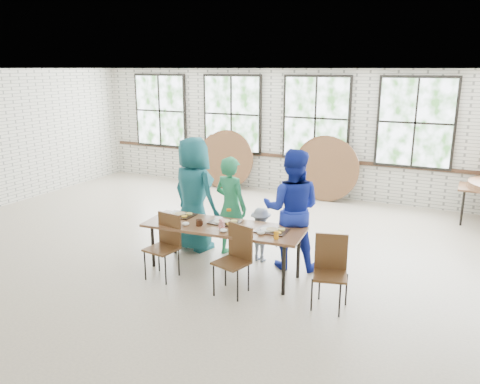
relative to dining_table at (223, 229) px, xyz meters
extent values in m
plane|color=beige|center=(-0.12, 0.42, -0.69)|extent=(12.00, 12.00, 0.00)
plane|color=white|center=(-0.12, 0.42, 2.31)|extent=(12.00, 12.00, 0.00)
plane|color=silver|center=(-0.12, 4.92, 0.81)|extent=(12.00, 0.00, 12.00)
cube|color=#422819|center=(-0.12, 4.89, 0.21)|extent=(11.80, 0.05, 0.08)
cube|color=black|center=(-4.52, 4.86, 1.19)|extent=(1.62, 0.05, 1.97)
cube|color=white|center=(-4.52, 4.82, 1.19)|extent=(1.50, 0.01, 1.85)
cube|color=black|center=(-2.32, 4.86, 1.19)|extent=(1.62, 0.05, 1.97)
cube|color=white|center=(-2.32, 4.82, 1.19)|extent=(1.50, 0.01, 1.85)
cube|color=black|center=(-0.12, 4.86, 1.19)|extent=(1.62, 0.05, 1.97)
cube|color=white|center=(-0.12, 4.82, 1.19)|extent=(1.50, 0.01, 1.85)
cube|color=black|center=(2.08, 4.86, 1.19)|extent=(1.62, 0.05, 1.97)
cube|color=white|center=(2.08, 4.82, 1.19)|extent=(1.50, 0.01, 1.85)
cube|color=brown|center=(0.00, 0.00, 0.03)|extent=(2.46, 1.00, 0.04)
cylinder|color=black|center=(-1.08, -0.30, -0.34)|extent=(0.05, 0.05, 0.70)
cylinder|color=black|center=(-1.08, 0.30, -0.34)|extent=(0.05, 0.05, 0.70)
cylinder|color=black|center=(1.08, -0.30, -0.34)|extent=(0.05, 0.05, 0.70)
cylinder|color=black|center=(1.08, 0.30, -0.34)|extent=(0.05, 0.05, 0.70)
cube|color=#4F321A|center=(-0.72, -0.58, -0.24)|extent=(0.47, 0.45, 0.03)
cube|color=#4F321A|center=(-0.69, -0.39, 0.01)|extent=(0.42, 0.09, 0.50)
cylinder|color=black|center=(-0.90, -0.75, -0.47)|extent=(0.02, 0.02, 0.44)
cylinder|color=black|center=(-0.90, -0.41, -0.47)|extent=(0.02, 0.02, 0.44)
cylinder|color=black|center=(-0.54, -0.75, -0.47)|extent=(0.02, 0.02, 0.44)
cylinder|color=black|center=(-0.54, -0.41, -0.47)|extent=(0.02, 0.02, 0.44)
cube|color=#4F321A|center=(0.43, -0.58, -0.24)|extent=(0.51, 0.50, 0.03)
cube|color=#4F321A|center=(0.48, -0.39, 0.01)|extent=(0.41, 0.14, 0.50)
cylinder|color=black|center=(0.25, -0.75, -0.47)|extent=(0.02, 0.02, 0.44)
cylinder|color=black|center=(0.25, -0.41, -0.47)|extent=(0.02, 0.02, 0.44)
cylinder|color=black|center=(0.61, -0.75, -0.47)|extent=(0.02, 0.02, 0.44)
cylinder|color=black|center=(0.61, -0.41, -0.47)|extent=(0.02, 0.02, 0.44)
cube|color=#4F321A|center=(1.74, -0.38, -0.24)|extent=(0.51, 0.50, 0.03)
cube|color=#4F321A|center=(1.69, -0.20, 0.01)|extent=(0.41, 0.14, 0.50)
cylinder|color=black|center=(1.56, -0.55, -0.47)|extent=(0.02, 0.02, 0.44)
cylinder|color=black|center=(1.56, -0.21, -0.47)|extent=(0.02, 0.02, 0.44)
cylinder|color=black|center=(1.92, -0.55, -0.47)|extent=(0.02, 0.02, 0.44)
cylinder|color=black|center=(1.92, -0.21, -0.47)|extent=(0.02, 0.02, 0.44)
imported|color=#195E5F|center=(-0.90, 0.65, 0.27)|extent=(1.08, 0.87, 1.92)
imported|color=#227F51|center=(-0.21, 0.65, 0.14)|extent=(0.68, 0.52, 1.66)
imported|color=#162745|center=(0.33, 0.65, -0.25)|extent=(0.60, 0.38, 0.88)
imported|color=#16269A|center=(0.84, 0.65, 0.24)|extent=(1.04, 0.89, 1.86)
cylinder|color=black|center=(3.18, 3.98, -0.34)|extent=(0.04, 0.04, 0.70)
cylinder|color=black|center=(3.18, 4.53, -0.34)|extent=(0.04, 0.04, 0.70)
cube|color=black|center=(-0.85, 0.14, 0.06)|extent=(0.44, 0.33, 0.02)
cube|color=black|center=(-0.04, 0.12, 0.06)|extent=(0.44, 0.33, 0.02)
cube|color=black|center=(0.75, 0.09, 0.06)|extent=(0.44, 0.33, 0.02)
cylinder|color=black|center=(-0.32, -0.16, 0.10)|extent=(0.09, 0.09, 0.09)
cube|color=red|center=(0.05, -0.14, 0.11)|extent=(0.07, 0.06, 0.11)
cylinder|color=#1785B3|center=(0.26, -0.14, 0.10)|extent=(0.07, 0.07, 0.10)
cylinder|color=orange|center=(0.91, -0.16, 0.11)|extent=(0.07, 0.07, 0.11)
cylinder|color=white|center=(0.45, -0.24, 0.10)|extent=(0.17, 0.17, 0.10)
ellipsoid|color=white|center=(-0.51, -0.23, 0.08)|extent=(0.11, 0.11, 0.05)
ellipsoid|color=white|center=(0.13, -0.24, 0.08)|extent=(0.11, 0.11, 0.05)
ellipsoid|color=white|center=(0.65, -0.09, 0.08)|extent=(0.11, 0.11, 0.05)
cylinder|color=brown|center=(-2.49, 4.70, 0.05)|extent=(1.50, 0.39, 1.47)
cylinder|color=brown|center=(-2.37, 4.60, 0.05)|extent=(1.50, 0.29, 1.49)
cylinder|color=brown|center=(0.19, 4.70, 0.05)|extent=(1.50, 0.21, 1.50)
cylinder|color=brown|center=(0.27, 4.60, 0.05)|extent=(1.50, 0.30, 1.49)
camera|label=1|loc=(3.11, -5.80, 2.32)|focal=35.00mm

